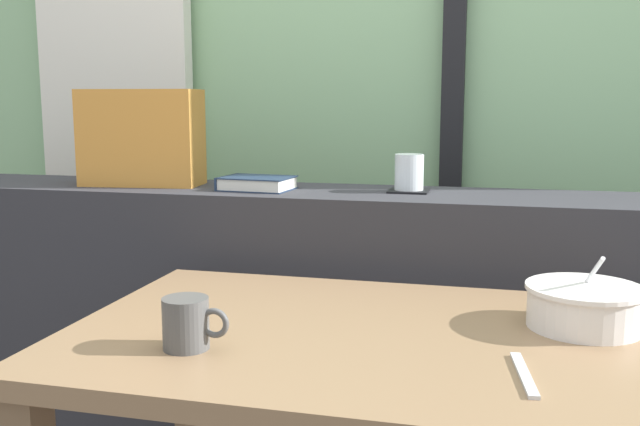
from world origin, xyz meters
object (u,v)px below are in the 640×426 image
at_px(soup_bowl, 584,307).
at_px(juice_glass, 409,174).
at_px(ceramic_mug, 187,323).
at_px(coaster_square, 409,191).
at_px(throw_pillow, 142,138).
at_px(fork_utensil, 524,374).
at_px(breakfast_table, 368,393).
at_px(closed_book, 256,183).

bearing_deg(soup_bowl, juice_glass, 126.77).
bearing_deg(ceramic_mug, coaster_square, 71.40).
xyz_separation_m(coaster_square, soup_bowl, (0.38, -0.50, -0.13)).
bearing_deg(coaster_square, throw_pillow, -177.81).
bearing_deg(soup_bowl, ceramic_mug, -156.97).
height_order(soup_bowl, ceramic_mug, soup_bowl).
distance_m(coaster_square, soup_bowl, 0.64).
bearing_deg(fork_utensil, breakfast_table, 142.72).
distance_m(breakfast_table, fork_utensil, 0.32).
height_order(juice_glass, soup_bowl, juice_glass).
distance_m(juice_glass, ceramic_mug, 0.84).
height_order(closed_book, ceramic_mug, closed_book).
bearing_deg(fork_utensil, ceramic_mug, 173.50).
height_order(closed_book, fork_utensil, closed_book).
bearing_deg(coaster_square, closed_book, -172.24).
relative_size(juice_glass, closed_book, 0.48).
xyz_separation_m(breakfast_table, soup_bowl, (0.37, 0.11, 0.15)).
distance_m(juice_glass, fork_utensil, 0.84).
distance_m(breakfast_table, coaster_square, 0.68).
relative_size(soup_bowl, fork_utensil, 1.22).
bearing_deg(ceramic_mug, closed_book, 100.19).
distance_m(throw_pillow, ceramic_mug, 0.92).
distance_m(closed_book, throw_pillow, 0.36).
relative_size(throw_pillow, soup_bowl, 1.55).
xyz_separation_m(closed_book, throw_pillow, (-0.34, 0.03, 0.11)).
relative_size(coaster_square, ceramic_mug, 0.88).
xyz_separation_m(throw_pillow, soup_bowl, (1.11, -0.48, -0.26)).
bearing_deg(closed_book, coaster_square, 7.76).
distance_m(coaster_square, juice_glass, 0.04).
bearing_deg(breakfast_table, coaster_square, 90.97).
distance_m(closed_book, fork_utensil, 0.99).
bearing_deg(ceramic_mug, throw_pillow, 122.01).
xyz_separation_m(coaster_square, ceramic_mug, (-0.26, -0.78, -0.13)).
distance_m(coaster_square, fork_utensil, 0.83).
bearing_deg(closed_book, throw_pillow, 175.69).
distance_m(breakfast_table, closed_book, 0.76).
bearing_deg(soup_bowl, fork_utensil, -112.65).
bearing_deg(soup_bowl, coaster_square, 126.77).
height_order(closed_book, throw_pillow, throw_pillow).
xyz_separation_m(coaster_square, closed_book, (-0.39, -0.05, 0.01)).
bearing_deg(breakfast_table, fork_utensil, -29.69).
bearing_deg(breakfast_table, soup_bowl, 17.32).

